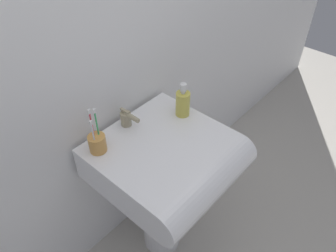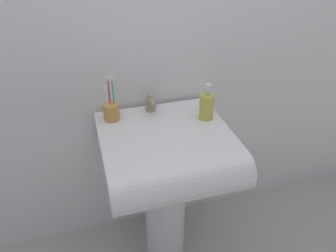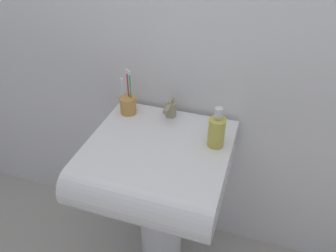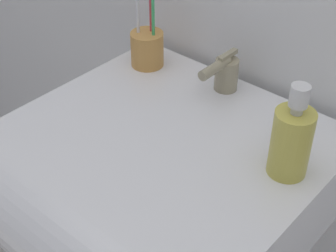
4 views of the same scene
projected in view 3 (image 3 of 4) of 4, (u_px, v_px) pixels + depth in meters
name	position (u px, v px, depth m)	size (l,w,h in m)	color
wall_back	(182.00, 31.00, 1.39)	(5.00, 0.05, 2.40)	white
sink_pedestal	(161.00, 219.00, 1.66)	(0.22, 0.22, 0.65)	white
sink_basin	(155.00, 167.00, 1.37)	(0.59, 0.60, 0.17)	white
faucet	(170.00, 109.00, 1.50)	(0.05, 0.12, 0.09)	tan
toothbrush_cup	(128.00, 104.00, 1.53)	(0.08, 0.08, 0.22)	#D19347
soap_bottle	(217.00, 131.00, 1.32)	(0.07, 0.07, 0.18)	gold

